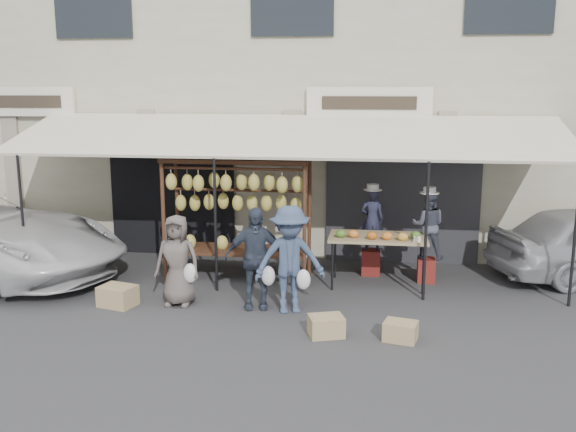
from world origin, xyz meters
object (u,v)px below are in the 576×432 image
Objects in this scene: customer_left at (177,260)px; crate_near_a at (326,326)px; customer_right at (290,260)px; crate_near_b at (400,331)px; produce_table at (378,238)px; customer_mid at (255,258)px; crate_far at (118,296)px; vendor_left at (372,219)px; vendor_right at (428,225)px; banana_rack at (237,195)px.

customer_left is 2.73m from crate_near_a.
customer_right reaches higher than crate_near_b.
customer_right is at bearing -132.17° from produce_table.
customer_mid is 2.97× the size of crate_far.
produce_table reaches higher than crate_far.
vendor_left is 2.53m from customer_right.
customer_left is (-3.18, -1.40, -0.13)m from produce_table.
crate_far is (-2.21, -0.23, -0.65)m from customer_mid.
customer_left is 2.69× the size of crate_far.
vendor_left is 0.69× the size of customer_right.
vendor_right is 3.33m from crate_near_a.
vendor_right is (3.38, 0.37, -0.53)m from banana_rack.
customer_mid is at bearing -67.25° from banana_rack.
vendor_right is 0.72× the size of customer_right.
customer_mid is (1.26, 0.03, 0.08)m from customer_left.
customer_left is at bearing 163.86° from crate_near_b.
produce_table reaches higher than crate_near_b.
banana_rack is at bearing 139.31° from crate_near_b.
vendor_right is 2.23× the size of crate_far.
customer_right reaches higher than crate_near_a.
customer_right is at bearing -52.63° from banana_rack.
crate_near_b is at bearing -82.20° from produce_table.
customer_left is at bearing 160.79° from customer_right.
vendor_left is 4.71m from crate_far.
customer_left is at bearing 158.18° from crate_near_a.
crate_near_a is 3.51m from crate_far.
crate_far is (-3.42, 0.79, 0.02)m from crate_near_a.
customer_left is at bearing -156.20° from produce_table.
banana_rack is 1.59× the size of customer_mid.
crate_far is (-1.62, -1.62, -1.41)m from banana_rack.
vendor_right is at bearing 6.25° from banana_rack.
vendor_left is at bearing 44.38° from customer_right.
vendor_left reaches higher than crate_near_b.
customer_mid is 1.72m from crate_near_a.
customer_mid is at bearing 36.33° from vendor_right.
customer_mid reaches higher than produce_table.
customer_right reaches higher than vendor_right.
banana_rack reaches higher than crate_far.
banana_rack is at bearing 104.05° from customer_mid.
customer_right reaches higher than crate_far.
banana_rack is 1.78m from customer_left.
banana_rack is 2.13× the size of vendor_right.
banana_rack is at bearing 65.08° from customer_left.
produce_table is 2.01m from customer_right.
vendor_right reaches higher than produce_table.
customer_right is 3.77× the size of crate_near_b.
crate_near_a is at bearing 178.58° from crate_near_b.
banana_rack is at bearing 126.71° from crate_near_a.
customer_mid is 3.40× the size of crate_near_a.
customer_mid is at bearing 151.86° from customer_right.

